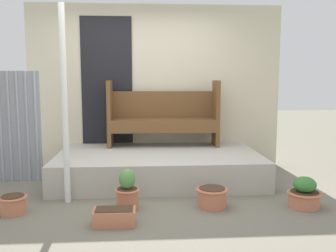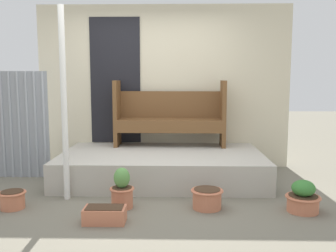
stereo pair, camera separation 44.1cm
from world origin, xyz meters
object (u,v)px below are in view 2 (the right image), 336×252
Objects in this scene: support_post at (64,105)px; flower_pot_far_right at (303,198)px; flower_pot_right at (207,198)px; bench at (170,114)px; flower_pot_left at (13,199)px; flower_pot_middle at (122,190)px; planter_box_rect at (105,215)px.

support_post is 5.98× the size of flower_pot_far_right.
flower_pot_right is (1.66, -0.29, -1.01)m from support_post.
flower_pot_left is at bearing -132.74° from bench.
flower_pot_left is (-1.72, -1.80, -0.78)m from bench.
support_post reaches higher than flower_pot_right.
flower_pot_middle is at bearing 2.53° from flower_pot_left.
flower_pot_far_right is at bearing -7.80° from support_post.
flower_pot_right is (0.45, -1.75, -0.77)m from bench.
bench is at bearing 74.38° from planter_box_rect.
planter_box_rect is at bearing -157.38° from flower_pot_right.
support_post is 1.97m from flower_pot_right.
support_post is at bearing 34.43° from flower_pot_left.
bench reaches higher than planter_box_rect.
bench reaches higher than flower_pot_left.
planter_box_rect is (-2.10, -0.37, -0.07)m from flower_pot_far_right.
flower_pot_middle is 1.99m from flower_pot_far_right.
flower_pot_left is 1.22m from flower_pot_middle.
flower_pot_far_right reaches higher than flower_pot_left.
support_post is 5.43× the size of planter_box_rect.
flower_pot_middle is (1.22, 0.05, 0.09)m from flower_pot_left.
support_post is at bearing 129.13° from planter_box_rect.
support_post is 1.33× the size of bench.
support_post is 1.21m from flower_pot_middle.
flower_pot_right is at bearing 175.73° from flower_pot_far_right.
planter_box_rect is at bearing -50.87° from support_post.
flower_pot_left is 1.17m from planter_box_rect.
flower_pot_right reaches higher than planter_box_rect.
support_post is at bearing 172.20° from flower_pot_far_right.
bench is 5.67× the size of flower_pot_left.
flower_pot_middle is at bearing -179.78° from flower_pot_right.
support_post is at bearing 157.37° from flower_pot_middle.
flower_pot_left is 2.17m from flower_pot_right.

